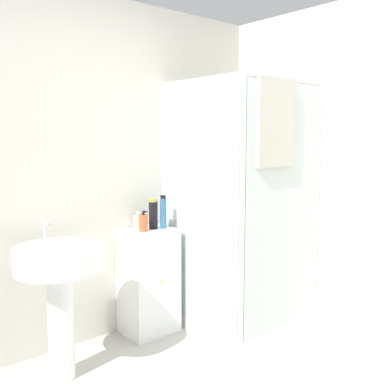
% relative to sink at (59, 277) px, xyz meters
% --- Properties ---
extents(wall_back, '(6.40, 0.06, 2.50)m').
position_rel_sink_xyz_m(wall_back, '(0.28, 0.40, 0.60)').
color(wall_back, silver).
rests_on(wall_back, ground_plane).
extents(shower_enclosure, '(0.90, 0.93, 1.92)m').
position_rel_sink_xyz_m(shower_enclosure, '(1.44, -0.17, -0.12)').
color(shower_enclosure, white).
rests_on(shower_enclosure, ground_plane).
extents(vanity_cabinet, '(0.39, 0.34, 0.80)m').
position_rel_sink_xyz_m(vanity_cabinet, '(0.81, 0.20, -0.24)').
color(vanity_cabinet, white).
rests_on(vanity_cabinet, ground_plane).
extents(sink, '(0.53, 0.53, 0.97)m').
position_rel_sink_xyz_m(sink, '(0.00, 0.00, 0.00)').
color(sink, white).
rests_on(sink, ground_plane).
extents(soap_dispenser, '(0.06, 0.07, 0.16)m').
position_rel_sink_xyz_m(soap_dispenser, '(0.74, 0.17, 0.22)').
color(soap_dispenser, '#E5562D').
rests_on(soap_dispenser, vanity_cabinet).
extents(shampoo_bottle_tall_black, '(0.07, 0.07, 0.23)m').
position_rel_sink_xyz_m(shampoo_bottle_tall_black, '(0.85, 0.20, 0.27)').
color(shampoo_bottle_tall_black, black).
rests_on(shampoo_bottle_tall_black, vanity_cabinet).
extents(shampoo_bottle_blue, '(0.05, 0.05, 0.26)m').
position_rel_sink_xyz_m(shampoo_bottle_blue, '(0.92, 0.16, 0.28)').
color(shampoo_bottle_blue, '#2D66A3').
rests_on(shampoo_bottle_blue, vanity_cabinet).
extents(lotion_bottle_white, '(0.06, 0.06, 0.13)m').
position_rel_sink_xyz_m(lotion_bottle_white, '(0.76, 0.28, 0.21)').
color(lotion_bottle_white, beige).
rests_on(lotion_bottle_white, vanity_cabinet).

